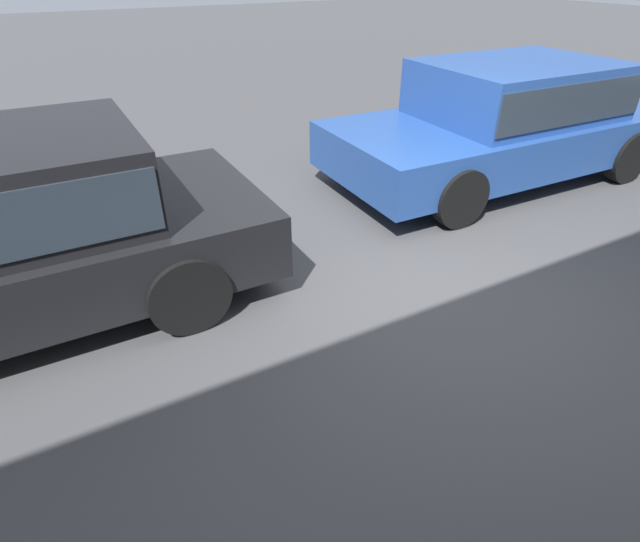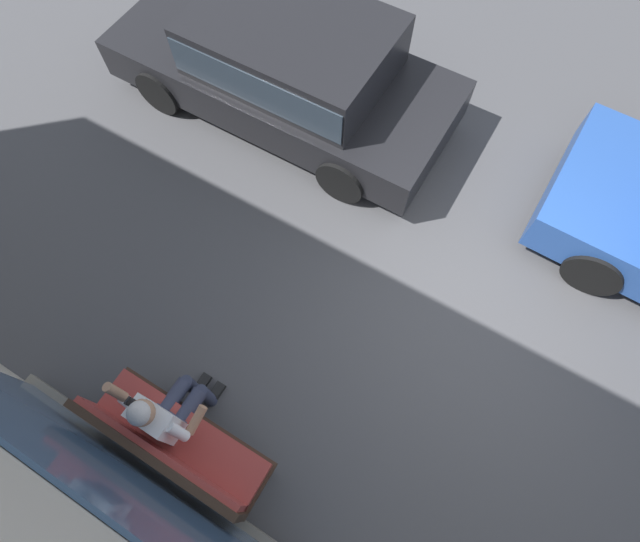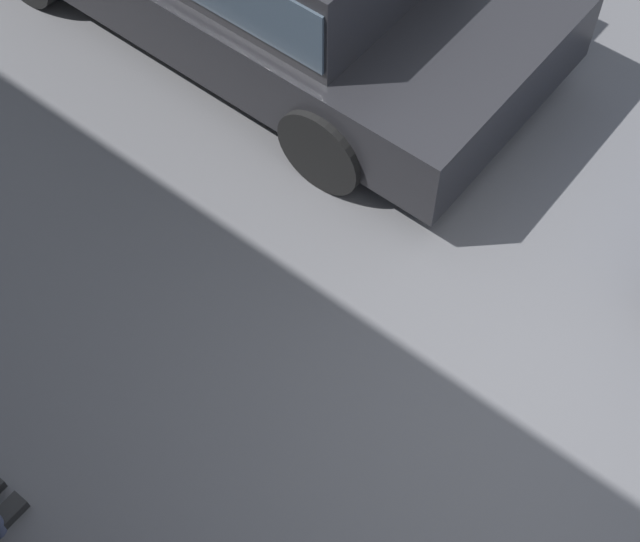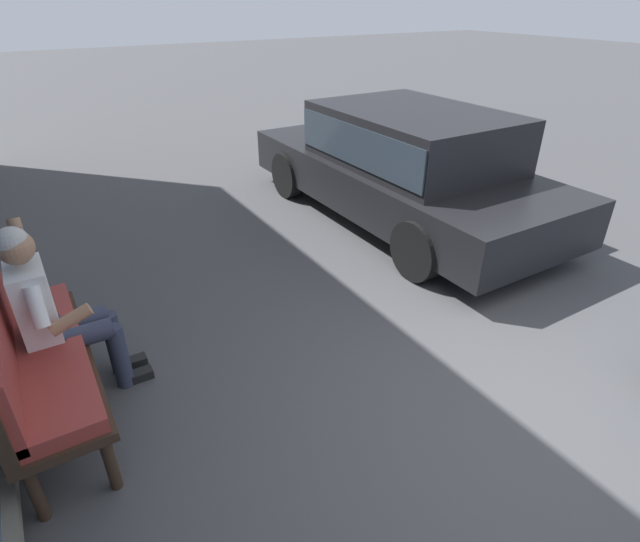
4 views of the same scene
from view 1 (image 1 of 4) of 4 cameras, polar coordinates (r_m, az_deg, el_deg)
The scene contains 2 objects.
ground_plane at distance 4.46m, azimuth 14.00°, elevation -2.32°, with size 60.00×60.00×0.00m, color #424244.
parked_car_near at distance 6.92m, azimuth 20.52°, elevation 16.22°, with size 4.43×2.08×1.41m.
Camera 1 is at (2.66, 2.60, 2.46)m, focal length 28.00 mm.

